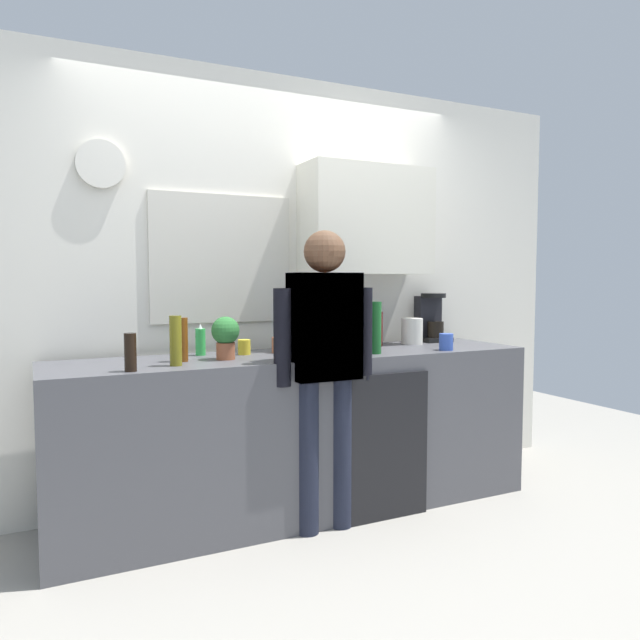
{
  "coord_description": "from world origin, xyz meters",
  "views": [
    {
      "loc": [
        -1.39,
        -2.8,
        1.35
      ],
      "look_at": [
        0.1,
        0.25,
        1.11
      ],
      "focal_mm": 33.54,
      "sensor_mm": 36.0,
      "label": 1
    }
  ],
  "objects": [
    {
      "name": "person_guest",
      "position": [
        0.0,
        0.0,
        0.95
      ],
      "size": [
        0.57,
        0.22,
        1.6
      ],
      "rotation": [
        0.0,
        0.0,
        2.96
      ],
      "color": "#3F4766",
      "rests_on": "ground_plane"
    },
    {
      "name": "cup_blue_mug",
      "position": [
        0.86,
        0.08,
        0.97
      ],
      "size": [
        0.08,
        0.08,
        0.1
      ],
      "primitive_type": "cylinder",
      "color": "#3351B2",
      "rests_on": "kitchen_counter"
    },
    {
      "name": "person_at_sink",
      "position": [
        0.0,
        0.0,
        0.95
      ],
      "size": [
        0.57,
        0.22,
        1.6
      ],
      "rotation": [
        0.0,
        0.0,
        -0.05
      ],
      "color": "black",
      "rests_on": "ground_plane"
    },
    {
      "name": "cup_terracotta_mug",
      "position": [
        -0.1,
        0.41,
        0.96
      ],
      "size": [
        0.08,
        0.08,
        0.09
      ],
      "primitive_type": "cylinder",
      "color": "#B26647",
      "rests_on": "kitchen_counter"
    },
    {
      "name": "potted_plant",
      "position": [
        -0.46,
        0.27,
        1.05
      ],
      "size": [
        0.15,
        0.15,
        0.23
      ],
      "color": "#9E5638",
      "rests_on": "kitchen_counter"
    },
    {
      "name": "cup_yellow_cup",
      "position": [
        -0.3,
        0.42,
        0.96
      ],
      "size": [
        0.07,
        0.07,
        0.08
      ],
      "primitive_type": "cylinder",
      "color": "yellow",
      "rests_on": "kitchen_counter"
    },
    {
      "name": "bottle_olive_oil",
      "position": [
        -0.75,
        0.15,
        1.04
      ],
      "size": [
        0.06,
        0.06,
        0.25
      ],
      "primitive_type": "cylinder",
      "color": "olive",
      "rests_on": "kitchen_counter"
    },
    {
      "name": "dish_soap",
      "position": [
        -0.53,
        0.49,
        1.0
      ],
      "size": [
        0.06,
        0.06,
        0.18
      ],
      "color": "green",
      "rests_on": "kitchen_counter"
    },
    {
      "name": "kitchen_counter",
      "position": [
        0.0,
        0.3,
        0.46
      ],
      "size": [
        2.78,
        0.64,
        0.92
      ],
      "primitive_type": "cube",
      "color": "#4C4C51",
      "rests_on": "ground_plane"
    },
    {
      "name": "back_wall_assembly",
      "position": [
        0.07,
        0.7,
        1.36
      ],
      "size": [
        4.38,
        0.42,
        2.6
      ],
      "color": "silver",
      "rests_on": "ground_plane"
    },
    {
      "name": "dishwasher_panel",
      "position": [
        0.36,
        -0.03,
        0.41
      ],
      "size": [
        0.56,
        0.02,
        0.83
      ],
      "primitive_type": "cube",
      "color": "black",
      "rests_on": "ground_plane"
    },
    {
      "name": "ground_plane",
      "position": [
        0.0,
        0.0,
        0.0
      ],
      "size": [
        8.0,
        8.0,
        0.0
      ],
      "primitive_type": "plane",
      "color": "#9E998E"
    },
    {
      "name": "bottle_amber_beer",
      "position": [
        -0.68,
        0.29,
        1.03
      ],
      "size": [
        0.06,
        0.06,
        0.23
      ],
      "primitive_type": "cylinder",
      "color": "brown",
      "rests_on": "kitchen_counter"
    },
    {
      "name": "coffee_maker",
      "position": [
        1.09,
        0.56,
        1.06
      ],
      "size": [
        0.2,
        0.2,
        0.33
      ],
      "color": "black",
      "rests_on": "kitchen_counter"
    },
    {
      "name": "bottle_red_vinegar",
      "position": [
        0.61,
        0.46,
        1.03
      ],
      "size": [
        0.06,
        0.06,
        0.22
      ],
      "primitive_type": "cylinder",
      "color": "maroon",
      "rests_on": "kitchen_counter"
    },
    {
      "name": "bottle_green_wine",
      "position": [
        0.39,
        0.13,
        1.07
      ],
      "size": [
        0.07,
        0.07,
        0.3
      ],
      "primitive_type": "cylinder",
      "color": "#195923",
      "rests_on": "kitchen_counter"
    },
    {
      "name": "mixing_bowl",
      "position": [
        0.04,
        0.2,
        0.96
      ],
      "size": [
        0.22,
        0.22,
        0.08
      ],
      "primitive_type": "cylinder",
      "color": "#4C72A5",
      "rests_on": "kitchen_counter"
    },
    {
      "name": "storage_canister",
      "position": [
        0.87,
        0.45,
        1.0
      ],
      "size": [
        0.14,
        0.14,
        0.17
      ],
      "primitive_type": "cylinder",
      "color": "silver",
      "rests_on": "kitchen_counter"
    },
    {
      "name": "bottle_dark_sauce",
      "position": [
        -0.98,
        0.06,
        1.01
      ],
      "size": [
        0.06,
        0.06,
        0.18
      ],
      "primitive_type": "cylinder",
      "color": "black",
      "rests_on": "kitchen_counter"
    }
  ]
}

